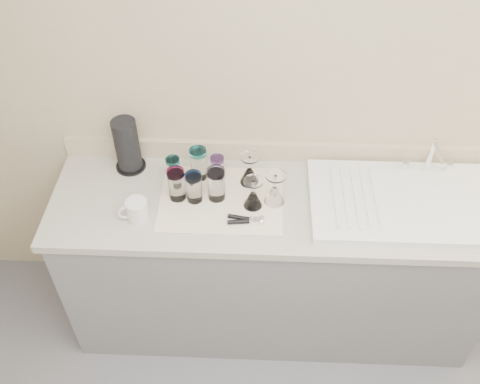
{
  "coord_description": "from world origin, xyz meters",
  "views": [
    {
      "loc": [
        -0.1,
        -0.48,
        2.62
      ],
      "look_at": [
        -0.17,
        1.15,
        1.0
      ],
      "focal_mm": 40.0,
      "sensor_mm": 36.0,
      "label": 1
    }
  ],
  "objects_px": {
    "white_mug": "(136,210)",
    "can_opener": "(246,220)",
    "paper_towel_roll": "(127,146)",
    "tumbler_magenta": "(177,184)",
    "tumbler_purple": "(217,168)",
    "goblet_front_right": "(275,193)",
    "tumbler_cyan": "(199,163)",
    "tumbler_blue": "(194,187)",
    "goblet_front_left": "(253,197)",
    "tumbler_lavender": "(216,184)",
    "sink_unit": "(403,201)",
    "goblet_back_left": "(249,173)",
    "tumbler_teal": "(174,170)"
  },
  "relations": [
    {
      "from": "tumbler_teal",
      "to": "tumbler_lavender",
      "type": "relative_size",
      "value": 0.81
    },
    {
      "from": "tumbler_magenta",
      "to": "paper_towel_roll",
      "type": "bearing_deg",
      "value": 141.21
    },
    {
      "from": "tumbler_purple",
      "to": "goblet_front_right",
      "type": "distance_m",
      "value": 0.3
    },
    {
      "from": "tumbler_blue",
      "to": "white_mug",
      "type": "distance_m",
      "value": 0.27
    },
    {
      "from": "tumbler_purple",
      "to": "goblet_front_right",
      "type": "bearing_deg",
      "value": -27.83
    },
    {
      "from": "sink_unit",
      "to": "white_mug",
      "type": "bearing_deg",
      "value": -173.68
    },
    {
      "from": "tumbler_blue",
      "to": "can_opener",
      "type": "distance_m",
      "value": 0.27
    },
    {
      "from": "tumbler_magenta",
      "to": "white_mug",
      "type": "distance_m",
      "value": 0.21
    },
    {
      "from": "tumbler_magenta",
      "to": "white_mug",
      "type": "height_order",
      "value": "tumbler_magenta"
    },
    {
      "from": "tumbler_lavender",
      "to": "goblet_back_left",
      "type": "relative_size",
      "value": 1.03
    },
    {
      "from": "goblet_front_right",
      "to": "paper_towel_roll",
      "type": "distance_m",
      "value": 0.72
    },
    {
      "from": "sink_unit",
      "to": "tumbler_blue",
      "type": "xyz_separation_m",
      "value": [
        -0.93,
        -0.01,
        0.06
      ]
    },
    {
      "from": "sink_unit",
      "to": "tumbler_teal",
      "type": "relative_size",
      "value": 6.25
    },
    {
      "from": "white_mug",
      "to": "tumbler_lavender",
      "type": "bearing_deg",
      "value": 21.49
    },
    {
      "from": "sink_unit",
      "to": "tumbler_purple",
      "type": "bearing_deg",
      "value": 171.38
    },
    {
      "from": "goblet_back_left",
      "to": "goblet_front_left",
      "type": "distance_m",
      "value": 0.15
    },
    {
      "from": "tumbler_magenta",
      "to": "goblet_front_right",
      "type": "height_order",
      "value": "goblet_front_right"
    },
    {
      "from": "can_opener",
      "to": "tumbler_magenta",
      "type": "bearing_deg",
      "value": 156.05
    },
    {
      "from": "white_mug",
      "to": "can_opener",
      "type": "bearing_deg",
      "value": -1.36
    },
    {
      "from": "paper_towel_roll",
      "to": "tumbler_cyan",
      "type": "bearing_deg",
      "value": -10.67
    },
    {
      "from": "goblet_back_left",
      "to": "tumbler_cyan",
      "type": "bearing_deg",
      "value": 173.29
    },
    {
      "from": "sink_unit",
      "to": "tumbler_cyan",
      "type": "distance_m",
      "value": 0.93
    },
    {
      "from": "can_opener",
      "to": "white_mug",
      "type": "distance_m",
      "value": 0.47
    },
    {
      "from": "tumbler_teal",
      "to": "tumbler_blue",
      "type": "relative_size",
      "value": 0.88
    },
    {
      "from": "tumbler_magenta",
      "to": "goblet_back_left",
      "type": "distance_m",
      "value": 0.34
    },
    {
      "from": "sink_unit",
      "to": "tumbler_lavender",
      "type": "distance_m",
      "value": 0.83
    },
    {
      "from": "white_mug",
      "to": "paper_towel_roll",
      "type": "xyz_separation_m",
      "value": [
        -0.09,
        0.33,
        0.08
      ]
    },
    {
      "from": "sink_unit",
      "to": "goblet_front_left",
      "type": "distance_m",
      "value": 0.67
    },
    {
      "from": "tumbler_teal",
      "to": "sink_unit",
      "type": "bearing_deg",
      "value": -5.79
    },
    {
      "from": "tumbler_purple",
      "to": "tumbler_lavender",
      "type": "bearing_deg",
      "value": -87.75
    },
    {
      "from": "tumbler_purple",
      "to": "can_opener",
      "type": "bearing_deg",
      "value": -62.46
    },
    {
      "from": "tumbler_magenta",
      "to": "can_opener",
      "type": "bearing_deg",
      "value": -23.95
    },
    {
      "from": "sink_unit",
      "to": "white_mug",
      "type": "distance_m",
      "value": 1.17
    },
    {
      "from": "tumbler_cyan",
      "to": "tumbler_lavender",
      "type": "relative_size",
      "value": 0.99
    },
    {
      "from": "goblet_back_left",
      "to": "white_mug",
      "type": "bearing_deg",
      "value": -153.61
    },
    {
      "from": "tumbler_purple",
      "to": "goblet_front_left",
      "type": "relative_size",
      "value": 0.84
    },
    {
      "from": "sink_unit",
      "to": "goblet_front_right",
      "type": "distance_m",
      "value": 0.57
    },
    {
      "from": "tumbler_blue",
      "to": "tumbler_cyan",
      "type": "bearing_deg",
      "value": 87.77
    },
    {
      "from": "tumbler_purple",
      "to": "tumbler_teal",
      "type": "bearing_deg",
      "value": -173.76
    },
    {
      "from": "sink_unit",
      "to": "tumbler_blue",
      "type": "distance_m",
      "value": 0.93
    },
    {
      "from": "can_opener",
      "to": "goblet_front_left",
      "type": "bearing_deg",
      "value": 73.84
    },
    {
      "from": "sink_unit",
      "to": "tumbler_cyan",
      "type": "height_order",
      "value": "sink_unit"
    },
    {
      "from": "tumbler_cyan",
      "to": "tumbler_blue",
      "type": "xyz_separation_m",
      "value": [
        -0.01,
        -0.15,
        -0.01
      ]
    },
    {
      "from": "tumbler_cyan",
      "to": "white_mug",
      "type": "bearing_deg",
      "value": -132.67
    },
    {
      "from": "tumbler_teal",
      "to": "goblet_front_right",
      "type": "xyz_separation_m",
      "value": [
        0.46,
        -0.12,
        -0.01
      ]
    },
    {
      "from": "tumbler_teal",
      "to": "tumbler_cyan",
      "type": "distance_m",
      "value": 0.12
    },
    {
      "from": "tumbler_blue",
      "to": "tumbler_lavender",
      "type": "xyz_separation_m",
      "value": [
        0.1,
        0.02,
        0.01
      ]
    },
    {
      "from": "can_opener",
      "to": "tumbler_purple",
      "type": "bearing_deg",
      "value": 117.54
    },
    {
      "from": "goblet_front_left",
      "to": "can_opener",
      "type": "distance_m",
      "value": 0.11
    },
    {
      "from": "goblet_front_left",
      "to": "goblet_front_right",
      "type": "relative_size",
      "value": 0.93
    }
  ]
}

